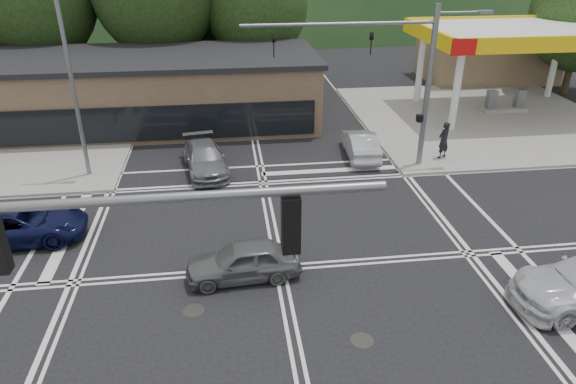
{
  "coord_description": "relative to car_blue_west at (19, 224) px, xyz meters",
  "views": [
    {
      "loc": [
        -1.65,
        -15.24,
        10.74
      ],
      "look_at": [
        0.72,
        3.27,
        1.4
      ],
      "focal_mm": 32.0,
      "sensor_mm": 36.0,
      "label": 1
    }
  ],
  "objects": [
    {
      "name": "ground",
      "position": [
        9.84,
        -3.19,
        -0.7
      ],
      "size": [
        120.0,
        120.0,
        0.0
      ],
      "primitive_type": "plane",
      "color": "black",
      "rests_on": "ground"
    },
    {
      "name": "sidewalk_ne",
      "position": [
        24.84,
        11.81,
        -0.63
      ],
      "size": [
        16.0,
        16.0,
        0.15
      ],
      "primitive_type": "cube",
      "color": "gray",
      "rests_on": "ground"
    },
    {
      "name": "gas_station_canopy",
      "position": [
        26.83,
        12.8,
        4.34
      ],
      "size": [
        12.32,
        8.34,
        5.75
      ],
      "color": "silver",
      "rests_on": "ground"
    },
    {
      "name": "convenience_store",
      "position": [
        29.84,
        21.81,
        1.2
      ],
      "size": [
        10.0,
        6.0,
        3.8
      ],
      "primitive_type": "cube",
      "color": "#846B4F",
      "rests_on": "ground"
    },
    {
      "name": "commercial_row",
      "position": [
        1.84,
        13.81,
        1.3
      ],
      "size": [
        24.0,
        8.0,
        4.0
      ],
      "primitive_type": "cube",
      "color": "brown",
      "rests_on": "ground"
    },
    {
      "name": "tree_n_c",
      "position": [
        10.84,
        20.81,
        5.79
      ],
      "size": [
        7.6,
        7.6,
        10.87
      ],
      "color": "#382619",
      "rests_on": "ground"
    },
    {
      "name": "streetlight_nw",
      "position": [
        1.4,
        5.81,
        4.35
      ],
      "size": [
        2.5,
        0.25,
        9.0
      ],
      "color": "slate",
      "rests_on": "ground"
    },
    {
      "name": "signal_mast_ne",
      "position": [
        16.79,
        5.01,
        4.37
      ],
      "size": [
        11.65,
        0.3,
        8.0
      ],
      "color": "slate",
      "rests_on": "ground"
    },
    {
      "name": "car_blue_west",
      "position": [
        0.0,
        0.0,
        0.0
      ],
      "size": [
        5.16,
        2.57,
        1.4
      ],
      "primitive_type": "imported",
      "rotation": [
        0.0,
        0.0,
        1.62
      ],
      "color": "#0C1036",
      "rests_on": "ground"
    },
    {
      "name": "car_grey_center",
      "position": [
        8.53,
        -3.56,
        -0.03
      ],
      "size": [
        4.07,
        1.88,
        1.35
      ],
      "primitive_type": "imported",
      "rotation": [
        0.0,
        0.0,
        -1.5
      ],
      "color": "#595B5D",
      "rests_on": "ground"
    },
    {
      "name": "car_queue_a",
      "position": [
        15.34,
        6.66,
        -0.0
      ],
      "size": [
        1.74,
        4.32,
        1.4
      ],
      "primitive_type": "imported",
      "rotation": [
        0.0,
        0.0,
        3.08
      ],
      "color": "#AFB0B7",
      "rests_on": "ground"
    },
    {
      "name": "car_queue_b",
      "position": [
        10.84,
        12.74,
        0.16
      ],
      "size": [
        2.62,
        5.26,
        1.72
      ],
      "primitive_type": "imported",
      "rotation": [
        0.0,
        0.0,
        3.02
      ],
      "color": "#B7B7B3",
      "rests_on": "ground"
    },
    {
      "name": "car_northbound",
      "position": [
        7.05,
        5.81,
        -0.02
      ],
      "size": [
        2.67,
        4.95,
        1.36
      ],
      "primitive_type": "imported",
      "rotation": [
        0.0,
        0.0,
        0.17
      ],
      "color": "slate",
      "rests_on": "ground"
    },
    {
      "name": "pedestrian",
      "position": [
        19.53,
        5.63,
        0.43
      ],
      "size": [
        0.86,
        0.75,
        1.97
      ],
      "primitive_type": "imported",
      "rotation": [
        0.0,
        0.0,
        3.62
      ],
      "color": "black",
      "rests_on": "sidewalk_ne"
    }
  ]
}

